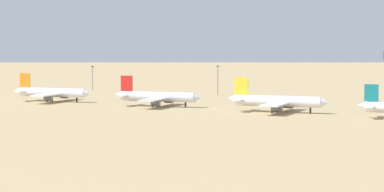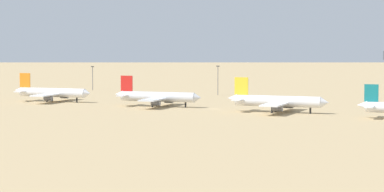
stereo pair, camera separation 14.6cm
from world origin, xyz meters
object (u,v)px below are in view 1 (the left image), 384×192
object	(u,v)px
light_pole_west	(93,76)
light_pole_east	(218,78)
parked_jet_orange_2	(52,93)
parked_jet_red_3	(157,97)
parked_jet_yellow_4	(277,101)

from	to	relation	value
light_pole_west	light_pole_east	distance (m)	82.29
parked_jet_orange_2	parked_jet_red_3	xyz separation A→B (m)	(58.95, -0.47, 0.04)
parked_jet_orange_2	light_pole_east	distance (m)	93.50
parked_jet_orange_2	parked_jet_yellow_4	size ratio (longest dim) A/B	0.95
parked_jet_yellow_4	light_pole_east	world-z (taller)	light_pole_east
parked_jet_red_3	parked_jet_yellow_4	distance (m)	58.33
parked_jet_yellow_4	parked_jet_red_3	bearing A→B (deg)	171.52
parked_jet_red_3	parked_jet_yellow_4	bearing A→B (deg)	-10.54
light_pole_east	light_pole_west	bearing A→B (deg)	178.61
parked_jet_yellow_4	parked_jet_orange_2	bearing A→B (deg)	171.88
parked_jet_orange_2	light_pole_east	size ratio (longest dim) A/B	2.62
parked_jet_red_3	light_pole_east	bearing A→B (deg)	87.76
parked_jet_orange_2	parked_jet_red_3	bearing A→B (deg)	-9.12
parked_jet_orange_2	light_pole_west	distance (m)	88.16
parked_jet_yellow_4	light_pole_east	distance (m)	106.22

